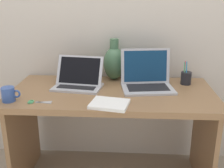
{
  "coord_description": "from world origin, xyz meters",
  "views": [
    {
      "loc": [
        0.11,
        -1.76,
        1.35
      ],
      "look_at": [
        0.0,
        0.0,
        0.75
      ],
      "focal_mm": 44.68,
      "sensor_mm": 36.0,
      "label": 1
    }
  ],
  "objects": [
    {
      "name": "desk",
      "position": [
        0.0,
        0.0,
        0.55
      ],
      "size": [
        1.38,
        0.66,
        0.7
      ],
      "color": "olive",
      "rests_on": "ground"
    },
    {
      "name": "laptop_right",
      "position": [
        0.24,
        0.09,
        0.77
      ],
      "size": [
        0.38,
        0.3,
        0.26
      ],
      "color": "#B2B2B7",
      "rests_on": "desk"
    },
    {
      "name": "green_vase",
      "position": [
        0.0,
        0.27,
        0.83
      ],
      "size": [
        0.16,
        0.16,
        0.31
      ],
      "color": "#47704C",
      "rests_on": "desk"
    },
    {
      "name": "notebook_stack",
      "position": [
        0.0,
        -0.25,
        0.71
      ],
      "size": [
        0.25,
        0.21,
        0.02
      ],
      "primitive_type": "cube",
      "rotation": [
        0.0,
        0.0,
        -0.19
      ],
      "color": "white",
      "rests_on": "desk"
    },
    {
      "name": "pen_cup",
      "position": [
        0.52,
        0.18,
        0.75
      ],
      "size": [
        0.08,
        0.08,
        0.17
      ],
      "color": "black",
      "rests_on": "desk"
    },
    {
      "name": "back_wall",
      "position": [
        0.0,
        0.37,
        1.2
      ],
      "size": [
        4.4,
        0.04,
        2.4
      ],
      "primitive_type": "cube",
      "color": "beige",
      "rests_on": "ground"
    },
    {
      "name": "coffee_mug",
      "position": [
        -0.62,
        -0.22,
        0.75
      ],
      "size": [
        0.12,
        0.08,
        0.09
      ],
      "color": "#335199",
      "rests_on": "desk"
    },
    {
      "name": "laptop_left",
      "position": [
        -0.24,
        0.07,
        0.76
      ],
      "size": [
        0.35,
        0.26,
        0.21
      ],
      "color": "#B2B2B7",
      "rests_on": "desk"
    },
    {
      "name": "scissors",
      "position": [
        -0.45,
        -0.23,
        0.71
      ],
      "size": [
        0.15,
        0.05,
        0.01
      ],
      "color": "#B7B7BC",
      "rests_on": "desk"
    }
  ]
}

